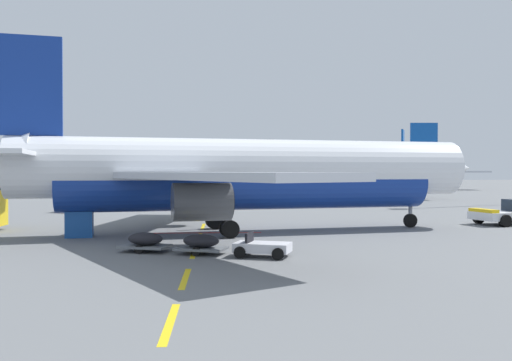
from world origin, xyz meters
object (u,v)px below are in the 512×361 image
object	(u,v)px
airliner_foreground	(242,173)
baggage_train	(202,244)
fuel_service_truck	(98,194)
airliner_far_center	(407,171)
airliner_mid_left	(341,174)
uld_cargo_container	(79,224)

from	to	relation	value
airliner_foreground	baggage_train	xyz separation A→B (m)	(-2.31, -9.30, -3.42)
airliner_foreground	fuel_service_truck	world-z (taller)	airliner_foreground
airliner_far_center	airliner_foreground	bearing A→B (deg)	-115.59
fuel_service_truck	airliner_mid_left	bearing A→B (deg)	37.37
airliner_far_center	fuel_service_truck	distance (m)	86.21
airliner_foreground	airliner_far_center	bearing A→B (deg)	64.41
airliner_foreground	uld_cargo_container	bearing A→B (deg)	-170.01
airliner_foreground	airliner_far_center	size ratio (longest dim) A/B	0.99
baggage_train	uld_cargo_container	distance (m)	10.85
fuel_service_truck	airliner_foreground	bearing A→B (deg)	-56.24
airliner_mid_left	fuel_service_truck	world-z (taller)	airliner_mid_left
airliner_far_center	fuel_service_truck	xyz separation A→B (m)	(-55.90, -65.59, -2.48)
fuel_service_truck	baggage_train	world-z (taller)	fuel_service_truck
uld_cargo_container	fuel_service_truck	bearing A→B (deg)	100.12
airliner_foreground	uld_cargo_container	world-z (taller)	airliner_foreground
airliner_foreground	baggage_train	world-z (taller)	airliner_foreground
uld_cargo_container	airliner_far_center	bearing A→B (deg)	59.73
airliner_far_center	fuel_service_truck	bearing A→B (deg)	-130.44
baggage_train	uld_cargo_container	world-z (taller)	uld_cargo_container
airliner_mid_left	uld_cargo_container	bearing A→B (deg)	-119.90
fuel_service_truck	baggage_train	xyz separation A→B (m)	(11.95, -30.64, -1.12)
airliner_mid_left	airliner_foreground	bearing A→B (deg)	-110.44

